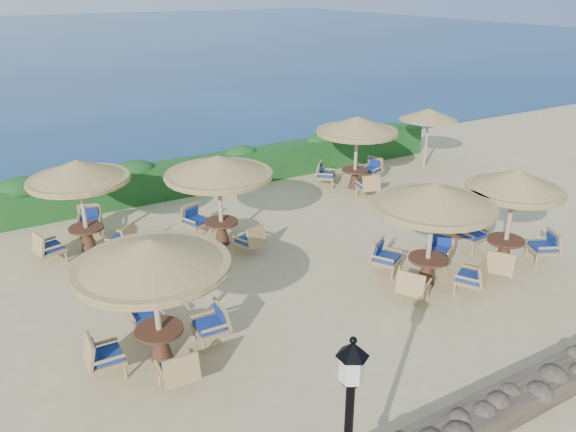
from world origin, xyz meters
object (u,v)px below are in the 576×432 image
(cafe_set_3, at_px, (80,187))
(cafe_set_0, at_px, (154,276))
(cafe_set_5, at_px, (357,136))
(cafe_set_1, at_px, (433,214))
(cafe_set_4, at_px, (219,176))
(extra_parasol, at_px, (429,114))
(cafe_set_2, at_px, (513,200))

(cafe_set_3, bearing_deg, cafe_set_0, -88.30)
(cafe_set_5, bearing_deg, cafe_set_1, -111.90)
(cafe_set_0, height_order, cafe_set_1, same)
(cafe_set_4, bearing_deg, cafe_set_1, -53.28)
(cafe_set_1, distance_m, cafe_set_3, 9.30)
(cafe_set_4, bearing_deg, cafe_set_0, -127.06)
(cafe_set_0, xyz_separation_m, cafe_set_5, (9.40, 6.21, 0.06))
(cafe_set_3, relative_size, cafe_set_4, 0.93)
(extra_parasol, height_order, cafe_set_3, cafe_set_3)
(cafe_set_2, distance_m, cafe_set_4, 7.81)
(cafe_set_3, height_order, cafe_set_5, same)
(cafe_set_2, bearing_deg, cafe_set_0, 176.17)
(cafe_set_0, bearing_deg, cafe_set_2, -3.83)
(cafe_set_0, height_order, cafe_set_5, same)
(cafe_set_5, bearing_deg, extra_parasol, 8.52)
(extra_parasol, relative_size, cafe_set_1, 0.80)
(cafe_set_0, relative_size, cafe_set_3, 1.08)
(cafe_set_4, xyz_separation_m, cafe_set_5, (6.15, 1.90, -0.11))
(extra_parasol, bearing_deg, cafe_set_5, -171.48)
(cafe_set_2, bearing_deg, cafe_set_3, 145.76)
(cafe_set_0, relative_size, cafe_set_2, 1.09)
(cafe_set_1, bearing_deg, cafe_set_5, 68.10)
(cafe_set_1, bearing_deg, cafe_set_0, 176.77)
(cafe_set_2, height_order, cafe_set_4, same)
(cafe_set_2, relative_size, cafe_set_5, 0.95)
(extra_parasol, distance_m, cafe_set_3, 13.58)
(cafe_set_0, xyz_separation_m, cafe_set_1, (6.75, -0.38, -0.01))
(cafe_set_5, bearing_deg, cafe_set_4, -162.81)
(cafe_set_1, bearing_deg, cafe_set_2, -5.42)
(cafe_set_1, xyz_separation_m, cafe_set_3, (-6.93, 6.21, 0.02))
(cafe_set_0, height_order, cafe_set_4, same)
(cafe_set_0, height_order, cafe_set_3, same)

